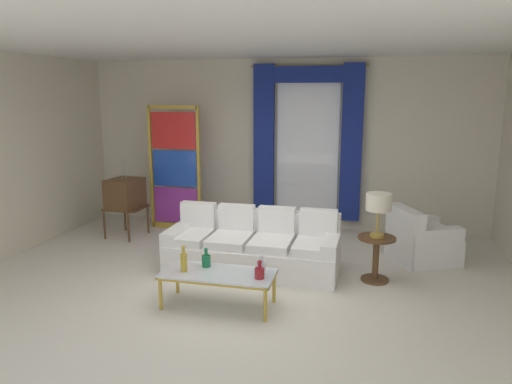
{
  "coord_description": "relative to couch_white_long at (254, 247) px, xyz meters",
  "views": [
    {
      "loc": [
        1.49,
        -5.39,
        2.39
      ],
      "look_at": [
        0.01,
        0.9,
        1.05
      ],
      "focal_mm": 33.2,
      "sensor_mm": 36.0,
      "label": 1
    }
  ],
  "objects": [
    {
      "name": "table_lamp_brass",
      "position": [
        1.64,
        -0.07,
        0.72
      ],
      "size": [
        0.32,
        0.32,
        0.57
      ],
      "color": "#B29338",
      "rests_on": "round_side_table"
    },
    {
      "name": "couch_white_long",
      "position": [
        0.0,
        0.0,
        0.0
      ],
      "size": [
        2.35,
        0.96,
        0.86
      ],
      "color": "white",
      "rests_on": "ground"
    },
    {
      "name": "ceiling_slab",
      "position": [
        -0.02,
        0.1,
        2.71
      ],
      "size": [
        8.0,
        7.6,
        0.04
      ],
      "primitive_type": "cube",
      "color": "white"
    },
    {
      "name": "bottle_ruby_flask",
      "position": [
        0.39,
        -1.33,
        0.18
      ],
      "size": [
        0.11,
        0.11,
        0.21
      ],
      "color": "maroon",
      "rests_on": "coffee_table"
    },
    {
      "name": "bottle_crystal_tall",
      "position": [
        -0.5,
        -1.32,
        0.23
      ],
      "size": [
        0.08,
        0.08,
        0.31
      ],
      "color": "gold",
      "rests_on": "coffee_table"
    },
    {
      "name": "bottle_blue_decanter",
      "position": [
        -0.3,
        -1.12,
        0.19
      ],
      "size": [
        0.1,
        0.1,
        0.23
      ],
      "color": "#196B3D",
      "rests_on": "coffee_table"
    },
    {
      "name": "ground_plane",
      "position": [
        -0.02,
        -0.7,
        -0.31
      ],
      "size": [
        16.0,
        16.0,
        0.0
      ],
      "primitive_type": "plane",
      "color": "silver"
    },
    {
      "name": "peacock_figurine",
      "position": [
        -1.3,
        1.22,
        -0.09
      ],
      "size": [
        0.44,
        0.6,
        0.5
      ],
      "color": "beige",
      "rests_on": "ground"
    },
    {
      "name": "vintage_tv",
      "position": [
        -2.48,
        1.0,
        0.42
      ],
      "size": [
        0.62,
        0.65,
        1.35
      ],
      "color": "brown",
      "rests_on": "ground"
    },
    {
      "name": "curtained_window",
      "position": [
        0.44,
        2.19,
        1.44
      ],
      "size": [
        2.0,
        0.17,
        2.7
      ],
      "color": "white",
      "rests_on": "ground"
    },
    {
      "name": "armchair_white",
      "position": [
        2.28,
        0.84,
        -0.02
      ],
      "size": [
        1.07,
        1.06,
        0.8
      ],
      "color": "white",
      "rests_on": "ground"
    },
    {
      "name": "bottle_amber_squat",
      "position": [
        0.37,
        -1.19,
        0.18
      ],
      "size": [
        0.11,
        0.11,
        0.23
      ],
      "color": "silver",
      "rests_on": "coffee_table"
    },
    {
      "name": "wall_left",
      "position": [
        -3.68,
        -0.1,
        1.19
      ],
      "size": [
        0.12,
        7.0,
        3.0
      ],
      "primitive_type": "cube",
      "color": "beige",
      "rests_on": "ground"
    },
    {
      "name": "stained_glass_divider",
      "position": [
        -1.83,
        1.63,
        0.75
      ],
      "size": [
        0.95,
        0.05,
        2.2
      ],
      "color": "gold",
      "rests_on": "ground"
    },
    {
      "name": "wall_rear",
      "position": [
        -0.02,
        2.36,
        1.19
      ],
      "size": [
        8.0,
        0.12,
        3.0
      ],
      "primitive_type": "cube",
      "color": "beige",
      "rests_on": "ground"
    },
    {
      "name": "round_side_table",
      "position": [
        1.64,
        -0.07,
        0.05
      ],
      "size": [
        0.48,
        0.48,
        0.59
      ],
      "color": "brown",
      "rests_on": "ground"
    },
    {
      "name": "coffee_table",
      "position": [
        -0.11,
        -1.26,
        0.07
      ],
      "size": [
        1.28,
        0.57,
        0.41
      ],
      "color": "silver",
      "rests_on": "ground"
    }
  ]
}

